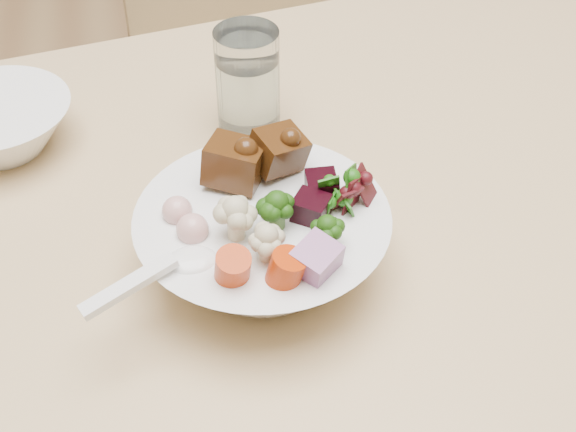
# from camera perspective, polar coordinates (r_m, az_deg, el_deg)

# --- Properties ---
(dining_table) EXTENTS (1.61, 1.06, 0.70)m
(dining_table) POSITION_cam_1_polar(r_m,az_deg,el_deg) (0.85, 9.15, -2.74)
(dining_table) COLOR tan
(dining_table) RESTS_ON ground
(chair_far) EXTENTS (0.50, 0.50, 0.96)m
(chair_far) POSITION_cam_1_polar(r_m,az_deg,el_deg) (1.42, -1.53, 13.43)
(chair_far) COLOR tan
(chair_far) RESTS_ON ground
(food_bowl) EXTENTS (0.22, 0.22, 0.12)m
(food_bowl) POSITION_cam_1_polar(r_m,az_deg,el_deg) (0.70, -1.68, -1.54)
(food_bowl) COLOR white
(food_bowl) RESTS_ON dining_table
(soup_spoon) EXTENTS (0.12, 0.07, 0.02)m
(soup_spoon) POSITION_cam_1_polar(r_m,az_deg,el_deg) (0.64, -7.96, -3.65)
(soup_spoon) COLOR white
(soup_spoon) RESTS_ON food_bowl
(water_glass) EXTENTS (0.07, 0.07, 0.12)m
(water_glass) POSITION_cam_1_polar(r_m,az_deg,el_deg) (0.86, -2.87, 9.29)
(water_glass) COLOR silver
(water_glass) RESTS_ON dining_table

